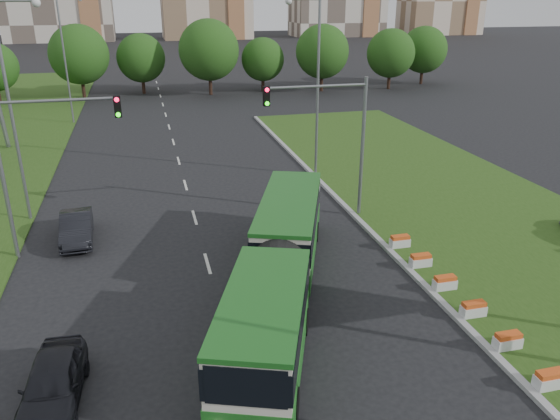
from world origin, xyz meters
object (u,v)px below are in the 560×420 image
object	(u,v)px
traffic_mast_median	(336,127)
traffic_mast_left	(36,150)
articulated_bus	(273,266)
car_left_far	(76,228)
pedestrian	(237,376)
shopping_trolley	(251,400)
car_left_near	(53,383)

from	to	relation	value
traffic_mast_median	traffic_mast_left	world-z (taller)	same
articulated_bus	traffic_mast_left	bearing A→B (deg)	164.12
articulated_bus	car_left_far	bearing A→B (deg)	155.89
pedestrian	shopping_trolley	world-z (taller)	pedestrian
traffic_mast_left	shopping_trolley	bearing A→B (deg)	-60.57
articulated_bus	car_left_near	world-z (taller)	articulated_bus
articulated_bus	car_left_near	distance (m)	9.27
articulated_bus	pedestrian	world-z (taller)	articulated_bus
pedestrian	car_left_far	bearing A→B (deg)	20.00
car_left_far	traffic_mast_left	bearing A→B (deg)	-132.30
articulated_bus	pedestrian	distance (m)	6.13
shopping_trolley	car_left_far	bearing A→B (deg)	97.05
traffic_mast_left	car_left_near	world-z (taller)	traffic_mast_left
car_left_far	pedestrian	world-z (taller)	pedestrian
shopping_trolley	car_left_near	bearing A→B (deg)	146.39
traffic_mast_median	pedestrian	xyz separation A→B (m)	(-8.01, -13.67, -4.48)
traffic_mast_left	shopping_trolley	world-z (taller)	traffic_mast_left
traffic_mast_left	car_left_far	bearing A→B (deg)	50.86
shopping_trolley	traffic_mast_left	bearing A→B (deg)	102.84
pedestrian	traffic_mast_median	bearing A→B (deg)	-33.75
car_left_far	pedestrian	bearing A→B (deg)	-69.76
traffic_mast_left	articulated_bus	bearing A→B (deg)	-36.46
car_left_near	traffic_mast_left	bearing A→B (deg)	100.74
traffic_mast_median	traffic_mast_left	xyz separation A→B (m)	(-15.16, -1.00, 0.00)
traffic_mast_median	articulated_bus	world-z (taller)	traffic_mast_median
traffic_mast_left	shopping_trolley	size ratio (longest dim) A/B	11.66
car_left_far	pedestrian	xyz separation A→B (m)	(6.06, -14.01, 0.14)
pedestrian	traffic_mast_left	bearing A→B (deg)	26.05
traffic_mast_left	car_left_far	size ratio (longest dim) A/B	1.80
articulated_bus	car_left_far	world-z (taller)	articulated_bus
traffic_mast_left	shopping_trolley	xyz separation A→B (m)	(7.48, -13.25, -5.01)
car_left_near	pedestrian	size ratio (longest dim) A/B	2.51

